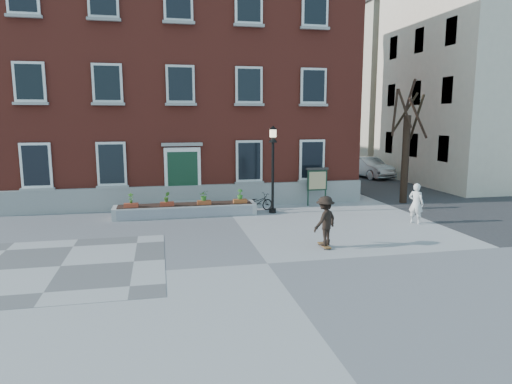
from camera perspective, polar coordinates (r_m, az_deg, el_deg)
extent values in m
plane|color=gray|center=(13.79, 1.44, -8.92)|extent=(100.00, 100.00, 0.00)
cube|color=#525355|center=(14.69, -23.24, -8.53)|extent=(6.00, 6.00, 0.01)
imported|color=black|center=(21.04, 0.22, -1.33)|extent=(1.66, 1.05, 0.82)
imported|color=#B2B5B7|center=(33.69, 13.80, 3.01)|extent=(2.40, 4.64, 1.46)
imported|color=white|center=(19.71, 19.38, -1.36)|extent=(0.68, 0.72, 1.66)
cube|color=maroon|center=(26.80, -9.97, 12.85)|extent=(18.00, 10.00, 12.00)
cube|color=gray|center=(21.96, -9.06, -0.62)|extent=(18.00, 0.24, 1.10)
cube|color=#ADADA8|center=(21.92, -9.01, -1.84)|extent=(2.60, 0.80, 0.20)
cube|color=#A7A7A1|center=(22.03, -9.05, -1.25)|extent=(2.20, 0.50, 0.20)
cube|color=white|center=(21.84, -9.14, 2.24)|extent=(1.70, 0.12, 2.50)
cube|color=#143722|center=(21.80, -9.13, 1.96)|extent=(1.40, 0.06, 2.30)
cube|color=#969691|center=(21.67, -9.24, 5.90)|extent=(1.90, 0.25, 0.15)
cube|color=white|center=(22.38, -25.79, 3.01)|extent=(1.30, 0.10, 2.00)
cube|color=black|center=(22.33, -25.82, 2.99)|extent=(1.08, 0.04, 1.78)
cube|color=#9C9C97|center=(22.45, -25.63, 0.30)|extent=(1.44, 0.20, 0.12)
cube|color=white|center=(22.32, -26.47, 12.22)|extent=(1.30, 0.10, 1.70)
cube|color=black|center=(22.28, -26.50, 12.22)|extent=(1.08, 0.04, 1.48)
cube|color=#A1A19C|center=(22.23, -26.33, 9.89)|extent=(1.44, 0.20, 0.12)
cube|color=#A2A29D|center=(22.60, -27.03, 19.03)|extent=(1.44, 0.20, 0.12)
cube|color=white|center=(21.84, -17.61, 3.37)|extent=(1.30, 0.10, 2.00)
cube|color=black|center=(21.79, -17.62, 3.35)|extent=(1.08, 0.04, 1.78)
cube|color=#9E9D99|center=(21.91, -17.48, 0.60)|extent=(1.44, 0.20, 0.12)
cube|color=silver|center=(21.78, -18.09, 12.82)|extent=(1.30, 0.10, 1.70)
cube|color=black|center=(21.73, -18.10, 12.83)|extent=(1.08, 0.04, 1.48)
cube|color=#A1A19C|center=(21.68, -17.98, 10.44)|extent=(1.44, 0.20, 0.12)
cube|color=gray|center=(22.07, -18.48, 19.81)|extent=(1.44, 0.20, 0.12)
cube|color=silver|center=(21.70, -9.43, 13.17)|extent=(1.30, 0.10, 1.70)
cube|color=black|center=(21.65, -9.43, 13.18)|extent=(1.08, 0.04, 1.48)
cube|color=#9A9B96|center=(21.60, -9.36, 10.77)|extent=(1.44, 0.20, 0.12)
cube|color=white|center=(22.23, -9.70, 22.46)|extent=(1.30, 0.10, 1.70)
cube|color=black|center=(22.18, -9.70, 22.49)|extent=(1.08, 0.04, 1.48)
cube|color=#A4A49E|center=(21.99, -9.63, 20.19)|extent=(1.44, 0.20, 0.12)
cube|color=silver|center=(22.14, -0.86, 3.89)|extent=(1.30, 0.10, 2.00)
cube|color=black|center=(22.10, -0.84, 3.88)|extent=(1.08, 0.04, 1.78)
cube|color=gray|center=(22.21, -0.83, 1.15)|extent=(1.44, 0.20, 0.12)
cube|color=silver|center=(22.09, -0.89, 13.22)|extent=(1.30, 0.10, 1.70)
cube|color=black|center=(22.04, -0.86, 13.23)|extent=(1.08, 0.04, 1.48)
cube|color=gray|center=(21.99, -0.85, 10.87)|extent=(1.44, 0.20, 0.12)
cube|color=white|center=(22.61, -0.91, 22.36)|extent=(1.30, 0.10, 1.70)
cube|color=black|center=(22.56, -0.89, 22.39)|extent=(1.08, 0.04, 1.48)
cube|color=#A3A39E|center=(22.37, -0.88, 20.13)|extent=(1.44, 0.20, 0.12)
cube|color=white|center=(22.97, 7.01, 4.02)|extent=(1.30, 0.10, 2.00)
cube|color=black|center=(22.93, 7.05, 4.01)|extent=(1.08, 0.04, 1.78)
cube|color=#A1A19C|center=(23.04, 7.00, 1.38)|extent=(1.44, 0.20, 0.12)
cube|color=silver|center=(22.92, 7.19, 13.02)|extent=(1.30, 0.10, 1.70)
cube|color=black|center=(22.87, 7.24, 13.02)|extent=(1.08, 0.04, 1.48)
cube|color=#A3A39E|center=(22.82, 7.20, 10.74)|extent=(1.44, 0.20, 0.12)
cube|color=white|center=(23.43, 7.39, 21.84)|extent=(1.30, 0.10, 1.70)
cube|color=black|center=(23.38, 7.43, 21.86)|extent=(1.08, 0.04, 1.48)
cube|color=#A3A39E|center=(23.19, 7.39, 19.67)|extent=(1.44, 0.20, 0.12)
cube|color=#B8B8B3|center=(20.37, -8.79, -2.26)|extent=(6.20, 1.10, 0.50)
cube|color=silver|center=(19.82, -8.70, -2.59)|extent=(5.80, 0.02, 0.40)
cube|color=black|center=(20.32, -8.81, -1.57)|extent=(5.80, 0.90, 0.06)
cube|color=#9A3721|center=(20.07, -15.34, -1.65)|extent=(0.60, 0.25, 0.20)
imported|color=#386F21|center=(20.01, -15.38, -0.74)|extent=(0.24, 0.24, 0.45)
cube|color=maroon|center=(20.03, -11.06, -1.51)|extent=(0.60, 0.25, 0.20)
imported|color=#34651E|center=(19.97, -11.09, -0.59)|extent=(0.25, 0.25, 0.45)
cube|color=#9A4421|center=(20.12, -6.50, -1.34)|extent=(0.60, 0.25, 0.20)
imported|color=#2C641E|center=(20.06, -6.52, -0.43)|extent=(0.40, 0.40, 0.45)
cube|color=#994A21|center=(20.33, -2.00, -1.18)|extent=(0.60, 0.25, 0.20)
imported|color=#2C6F21|center=(20.27, -2.01, -0.27)|extent=(0.25, 0.25, 0.45)
cylinder|color=#301F15|center=(24.07, 18.15, 3.87)|extent=(0.36, 0.36, 4.40)
cylinder|color=black|center=(24.24, 19.46, 8.78)|extent=(0.12, 1.12, 2.23)
cylinder|color=#2E2114|center=(24.51, 18.17, 9.47)|extent=(1.18, 0.49, 1.97)
cylinder|color=black|center=(24.05, 16.98, 9.53)|extent=(0.88, 1.14, 2.35)
cylinder|color=#311F16|center=(23.64, 18.10, 9.92)|extent=(0.60, 0.77, 1.90)
cylinder|color=black|center=(23.54, 19.62, 8.66)|extent=(1.39, 0.55, 1.95)
cylinder|color=#301D15|center=(24.19, 18.72, 11.39)|extent=(0.43, 0.48, 1.58)
cube|color=#333335|center=(34.49, 14.00, 1.94)|extent=(8.00, 36.00, 0.01)
cube|color=beige|center=(34.13, 26.88, 12.92)|extent=(10.00, 11.00, 14.00)
cube|color=#C1B59B|center=(44.13, 16.89, 11.85)|extent=(10.00, 11.00, 13.00)
cube|color=#3C3533|center=(44.97, 17.32, 20.46)|extent=(10.40, 11.40, 0.50)
cube|color=black|center=(28.56, 22.42, 5.03)|extent=(0.08, 1.00, 1.50)
cube|color=black|center=(31.25, 19.12, 5.55)|extent=(0.08, 1.00, 1.50)
cube|color=black|center=(34.03, 16.34, 5.96)|extent=(0.08, 1.00, 1.50)
cube|color=black|center=(28.54, 22.85, 11.65)|extent=(0.08, 1.00, 1.50)
cube|color=black|center=(31.23, 19.45, 11.59)|extent=(0.08, 1.00, 1.50)
cube|color=black|center=(34.01, 16.60, 11.52)|extent=(0.08, 1.00, 1.50)
cube|color=black|center=(28.88, 23.27, 17.99)|extent=(0.08, 1.00, 1.50)
cube|color=black|center=(31.54, 19.78, 17.40)|extent=(0.08, 1.00, 1.50)
cube|color=black|center=(34.30, 16.87, 16.86)|extent=(0.08, 1.00, 1.50)
cylinder|color=black|center=(20.79, 2.08, -2.34)|extent=(0.32, 0.32, 0.20)
cylinder|color=black|center=(20.54, 2.11, 1.76)|extent=(0.12, 0.12, 3.20)
cone|color=black|center=(20.38, 2.14, 6.64)|extent=(0.40, 0.40, 0.30)
cube|color=#FAEAB8|center=(20.37, 2.14, 7.34)|extent=(0.24, 0.24, 0.34)
cone|color=black|center=(20.36, 2.14, 8.05)|extent=(0.40, 0.40, 0.16)
cylinder|color=#1B3728|center=(22.41, 6.54, 0.54)|extent=(0.08, 0.08, 1.80)
cylinder|color=#1A3524|center=(22.71, 8.70, 0.61)|extent=(0.08, 0.08, 1.80)
cube|color=#172F20|center=(22.51, 7.65, 1.46)|extent=(1.00, 0.10, 1.00)
cube|color=beige|center=(22.45, 7.70, 1.44)|extent=(0.85, 0.02, 0.85)
cube|color=#3B3633|center=(22.44, 7.68, 2.90)|extent=(1.10, 0.16, 0.10)
cube|color=brown|center=(15.60, 8.54, -6.61)|extent=(0.22, 0.78, 0.03)
cylinder|color=black|center=(15.33, 8.58, -7.04)|extent=(0.03, 0.05, 0.05)
cylinder|color=black|center=(15.39, 9.22, -6.98)|extent=(0.03, 0.05, 0.05)
cylinder|color=black|center=(15.83, 7.87, -6.48)|extent=(0.03, 0.05, 0.05)
cylinder|color=black|center=(15.89, 8.49, -6.44)|extent=(0.03, 0.05, 0.05)
imported|color=black|center=(15.39, 8.61, -3.57)|extent=(1.24, 1.12, 1.66)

